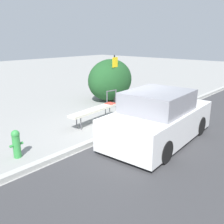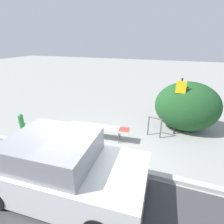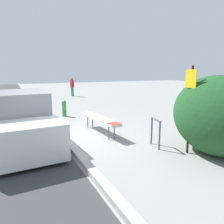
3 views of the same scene
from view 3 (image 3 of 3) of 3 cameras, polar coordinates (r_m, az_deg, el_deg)
name	(u,v)px [view 3 (image 3 of 3)]	position (r m, az deg, el deg)	size (l,w,h in m)	color
ground_plane	(64,140)	(7.15, -12.38, -7.12)	(60.00, 60.00, 0.00)	gray
curb	(64,138)	(7.13, -12.40, -6.63)	(60.00, 0.20, 0.13)	#A8A8A3
bench	(100,119)	(7.62, -3.15, -1.88)	(2.36, 0.57, 0.56)	#515156
bike_rack	(156,130)	(6.38, 11.30, -4.60)	(0.55, 0.15, 0.83)	#515156
sign_post	(190,102)	(5.95, 19.74, 2.53)	(0.36, 0.08, 2.30)	black
fire_hydrant	(64,108)	(10.61, -12.39, 1.06)	(0.36, 0.22, 0.77)	#338C3F
shrub_hedge	(217,116)	(6.21, 25.72, -0.88)	(2.58, 1.80, 2.07)	#1E4C23
pedestrian	(72,86)	(18.56, -10.36, 6.61)	(0.38, 0.25, 1.54)	#267259
parked_car_near	(18,122)	(6.89, -23.39, -2.48)	(4.10, 2.03, 1.57)	black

